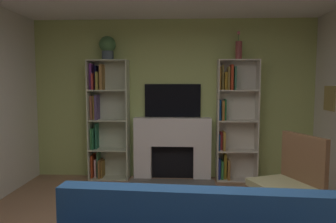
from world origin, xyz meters
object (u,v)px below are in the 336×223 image
fireplace (172,147)px  bookshelf_left (105,119)px  vase_with_flowers (239,50)px  armchair (291,181)px  bookshelf_right (232,120)px  tv (173,100)px  potted_plant (108,47)px

fireplace → bookshelf_left: 1.24m
bookshelf_left → vase_with_flowers: 2.49m
bookshelf_left → armchair: bookshelf_left is taller
vase_with_flowers → bookshelf_right: bearing=145.8°
bookshelf_right → vase_with_flowers: vase_with_flowers is taller
bookshelf_left → tv: bearing=3.8°
bookshelf_right → potted_plant: size_ratio=5.14×
bookshelf_left → fireplace: bearing=-0.8°
bookshelf_left → potted_plant: potted_plant is taller
fireplace → vase_with_flowers: (1.07, -0.03, 1.60)m
bookshelf_left → potted_plant: bearing=-27.8°
vase_with_flowers → potted_plant: bearing=-180.0°
tv → potted_plant: size_ratio=2.41×
bookshelf_left → potted_plant: (0.08, -0.04, 1.20)m
tv → armchair: size_ratio=0.90×
bookshelf_left → armchair: (2.52, -1.75, -0.48)m
armchair → potted_plant: bearing=145.1°
vase_with_flowers → tv: bearing=173.6°
bookshelf_right → vase_with_flowers: bearing=-34.2°
bookshelf_left → armchair: size_ratio=1.91×
tv → vase_with_flowers: 1.36m
potted_plant → fireplace: bearing=1.5°
bookshelf_left → vase_with_flowers: size_ratio=4.42×
bookshelf_right → vase_with_flowers: 1.16m
fireplace → bookshelf_left: (-1.15, 0.02, 0.46)m
fireplace → potted_plant: potted_plant is taller
fireplace → bookshelf_left: size_ratio=0.69×
fireplace → bookshelf_right: bearing=1.3°
potted_plant → vase_with_flowers: vase_with_flowers is taller
potted_plant → tv: bearing=6.4°
tv → vase_with_flowers: bearing=-6.4°
fireplace → bookshelf_right: bookshelf_right is taller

